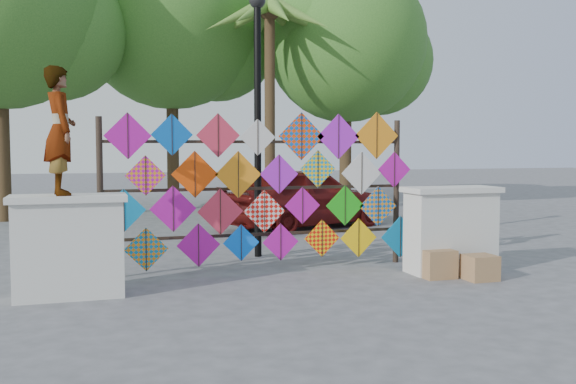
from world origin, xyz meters
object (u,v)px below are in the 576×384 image
object	(u,v)px
vendor_woman	(60,131)
lamppost	(258,98)
kite_rack	(266,189)
sedan	(304,197)

from	to	relation	value
vendor_woman	lamppost	bearing A→B (deg)	-64.79
kite_rack	sedan	distance (m)	5.23
kite_rack	lamppost	xyz separation A→B (m)	(0.20, 1.27, 1.46)
vendor_woman	lamppost	world-z (taller)	lamppost
sedan	kite_rack	bearing A→B (deg)	133.31
vendor_woman	lamppost	distance (m)	3.83
kite_rack	sedan	size ratio (longest dim) A/B	1.18
kite_rack	lamppost	bearing A→B (deg)	80.95
lamppost	kite_rack	bearing A→B (deg)	-99.05
kite_rack	sedan	bearing A→B (deg)	64.89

